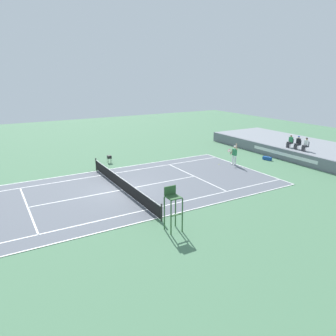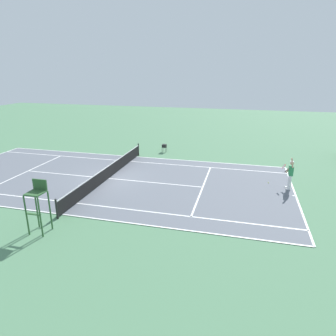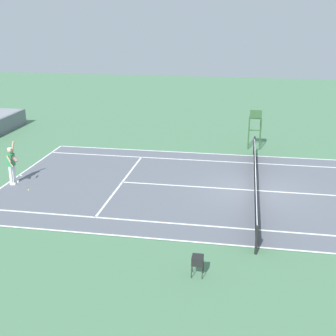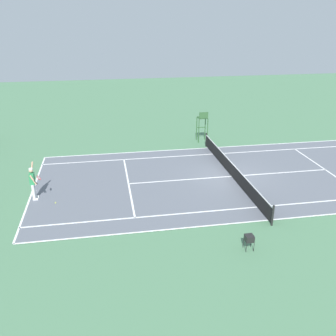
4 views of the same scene
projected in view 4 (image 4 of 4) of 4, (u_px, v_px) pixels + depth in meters
name	position (u px, v px, depth m)	size (l,w,h in m)	color
ground_plane	(231.00, 177.00, 23.41)	(80.00, 80.00, 0.00)	#4C7A56
court	(231.00, 177.00, 23.40)	(11.08, 23.88, 0.03)	slate
net	(232.00, 169.00, 23.21)	(11.98, 0.10, 1.07)	black
tennis_player	(33.00, 182.00, 20.20)	(0.76, 0.62, 2.08)	white
tennis_ball	(55.00, 203.00, 20.08)	(0.07, 0.07, 0.07)	#D1E533
umpire_chair	(202.00, 122.00, 29.36)	(0.77, 0.77, 2.44)	#2D562D
ball_hopper	(249.00, 238.00, 15.93)	(0.36, 0.36, 0.70)	black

